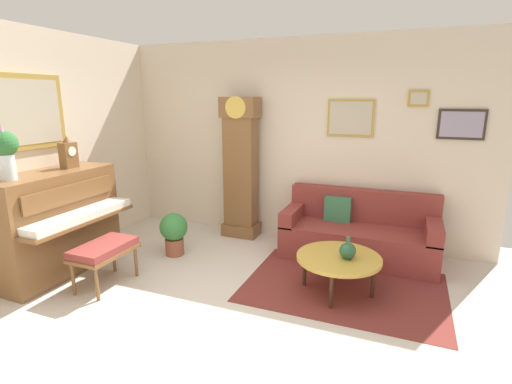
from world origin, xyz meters
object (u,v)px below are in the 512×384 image
Objects in this scene: green_jug at (348,251)px; potted_plant at (174,231)px; grandfather_clock at (241,172)px; coffee_table at (339,259)px; couch at (359,233)px; mantel_clock at (68,153)px; piano_bench at (104,250)px; flower_vase at (5,149)px; piano at (55,222)px.

green_jug reaches higher than potted_plant.
grandfather_clock is 8.46× the size of green_jug.
green_jug is (0.09, -0.03, 0.12)m from coffee_table.
couch is at bearing 90.82° from green_jug.
mantel_clock is at bearing -147.35° from potted_plant.
piano_bench is 0.34× the size of grandfather_clock.
grandfather_clock is 1.86m from couch.
couch is 3.28× the size of flower_vase.
piano is 0.82m from mantel_clock.
piano is 2.57× the size of potted_plant.
grandfather_clock is 3.50× the size of flower_vase.
green_jug is at bearing 6.96° from mantel_clock.
couch is 3.69m from mantel_clock.
piano_bench is 2.21m from grandfather_clock.
green_jug is at bearing -5.92° from potted_plant.
green_jug is 0.43× the size of potted_plant.
piano is 3.79× the size of mantel_clock.
green_jug is at bearing -89.18° from couch.
piano_bench is 2.92× the size of green_jug.
grandfather_clock reaches higher than piano.
coffee_table is at bearing 20.61° from flower_vase.
mantel_clock reaches higher than green_jug.
grandfather_clock is at bearing 47.71° from mantel_clock.
mantel_clock is 1.57m from potted_plant.
piano is at bearing -127.67° from grandfather_clock.
potted_plant is (0.98, 0.63, -1.05)m from mantel_clock.
green_jug is (3.24, 1.15, -1.02)m from flower_vase.
mantel_clock reaches higher than potted_plant.
couch is at bearing 36.83° from piano_bench.
coffee_table is 0.15m from green_jug.
green_jug reaches higher than piano_bench.
piano_bench is at bearing -161.51° from coffee_table.
potted_plant is (-0.51, -1.01, -0.64)m from grandfather_clock.
couch is 7.92× the size of green_jug.
grandfather_clock reaches higher than piano_bench.
piano_bench is 1.03m from potted_plant.
green_jug is at bearing 17.21° from piano_bench.
coffee_table is (2.38, 0.80, -0.03)m from piano_bench.
couch is (1.73, -0.17, -0.65)m from grandfather_clock.
coffee_table is 1.52× the size of flower_vase.
flower_vase is at bearing -125.30° from potted_plant.
green_jug is (3.24, 0.39, -0.88)m from mantel_clock.
flower_vase is (-3.15, -1.18, 1.14)m from coffee_table.
flower_vase is (-3.22, -2.23, 1.20)m from couch.
flower_vase is (-1.49, -2.40, 0.55)m from grandfather_clock.
flower_vase is (-0.76, -0.39, 1.11)m from piano_bench.
piano is 3.31m from green_jug.
mantel_clock is 0.66× the size of flower_vase.
grandfather_clock is 2.25m from mantel_clock.
piano_bench is at bearing -102.22° from potted_plant.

